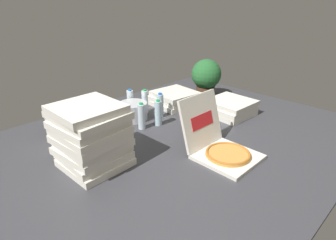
{
  "coord_description": "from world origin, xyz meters",
  "views": [
    {
      "loc": [
        -1.52,
        -1.43,
        1.09
      ],
      "look_at": [
        0.02,
        0.1,
        0.14
      ],
      "focal_mm": 30.08,
      "sensor_mm": 36.0,
      "label": 1
    }
  ],
  "objects_px": {
    "pizza_stack_right_mid": "(174,98)",
    "water_bottle_2": "(141,116)",
    "water_bottle_1": "(160,106)",
    "water_bottle_4": "(130,101)",
    "pizza_stack_right_far": "(230,107)",
    "open_pizza_box": "(219,144)",
    "pizza_stack_left_mid": "(81,124)",
    "water_bottle_3": "(158,113)",
    "potted_plant": "(206,76)",
    "water_bottle_0": "(145,102)",
    "pizza_stack_right_near": "(91,136)",
    "ice_bucket": "(133,111)"
  },
  "relations": [
    {
      "from": "water_bottle_0",
      "to": "open_pizza_box",
      "type": "bearing_deg",
      "value": -99.03
    },
    {
      "from": "water_bottle_2",
      "to": "water_bottle_4",
      "type": "height_order",
      "value": "same"
    },
    {
      "from": "pizza_stack_right_mid",
      "to": "water_bottle_4",
      "type": "height_order",
      "value": "water_bottle_4"
    },
    {
      "from": "water_bottle_1",
      "to": "pizza_stack_left_mid",
      "type": "bearing_deg",
      "value": 169.51
    },
    {
      "from": "open_pizza_box",
      "to": "water_bottle_4",
      "type": "relative_size",
      "value": 2.17
    },
    {
      "from": "pizza_stack_right_far",
      "to": "water_bottle_0",
      "type": "relative_size",
      "value": 1.78
    },
    {
      "from": "pizza_stack_right_mid",
      "to": "pizza_stack_right_far",
      "type": "distance_m",
      "value": 0.62
    },
    {
      "from": "pizza_stack_left_mid",
      "to": "water_bottle_4",
      "type": "bearing_deg",
      "value": 13.97
    },
    {
      "from": "pizza_stack_right_mid",
      "to": "water_bottle_2",
      "type": "xyz_separation_m",
      "value": [
        -0.65,
        -0.22,
        0.04
      ]
    },
    {
      "from": "pizza_stack_right_far",
      "to": "water_bottle_2",
      "type": "relative_size",
      "value": 1.78
    },
    {
      "from": "pizza_stack_right_mid",
      "to": "potted_plant",
      "type": "height_order",
      "value": "potted_plant"
    },
    {
      "from": "open_pizza_box",
      "to": "water_bottle_0",
      "type": "xyz_separation_m",
      "value": [
        0.16,
        1.03,
        0.03
      ]
    },
    {
      "from": "pizza_stack_left_mid",
      "to": "water_bottle_4",
      "type": "relative_size",
      "value": 1.84
    },
    {
      "from": "water_bottle_0",
      "to": "pizza_stack_right_near",
      "type": "bearing_deg",
      "value": -151.22
    },
    {
      "from": "ice_bucket",
      "to": "water_bottle_3",
      "type": "xyz_separation_m",
      "value": [
        0.08,
        -0.26,
        0.03
      ]
    },
    {
      "from": "pizza_stack_left_mid",
      "to": "ice_bucket",
      "type": "bearing_deg",
      "value": -0.46
    },
    {
      "from": "water_bottle_1",
      "to": "pizza_stack_right_mid",
      "type": "bearing_deg",
      "value": 22.51
    },
    {
      "from": "pizza_stack_right_mid",
      "to": "pizza_stack_right_far",
      "type": "bearing_deg",
      "value": -72.04
    },
    {
      "from": "water_bottle_3",
      "to": "pizza_stack_right_near",
      "type": "bearing_deg",
      "value": -167.38
    },
    {
      "from": "pizza_stack_left_mid",
      "to": "water_bottle_3",
      "type": "xyz_separation_m",
      "value": [
        0.63,
        -0.27,
        -0.01
      ]
    },
    {
      "from": "water_bottle_0",
      "to": "water_bottle_2",
      "type": "height_order",
      "value": "same"
    },
    {
      "from": "water_bottle_0",
      "to": "pizza_stack_right_mid",
      "type": "bearing_deg",
      "value": -7.78
    },
    {
      "from": "pizza_stack_left_mid",
      "to": "water_bottle_1",
      "type": "bearing_deg",
      "value": -10.49
    },
    {
      "from": "pizza_stack_right_far",
      "to": "open_pizza_box",
      "type": "bearing_deg",
      "value": -151.78
    },
    {
      "from": "open_pizza_box",
      "to": "water_bottle_2",
      "type": "distance_m",
      "value": 0.77
    },
    {
      "from": "water_bottle_1",
      "to": "water_bottle_3",
      "type": "distance_m",
      "value": 0.19
    },
    {
      "from": "potted_plant",
      "to": "pizza_stack_left_mid",
      "type": "bearing_deg",
      "value": 177.3
    },
    {
      "from": "pizza_stack_left_mid",
      "to": "water_bottle_1",
      "type": "height_order",
      "value": "pizza_stack_left_mid"
    },
    {
      "from": "ice_bucket",
      "to": "water_bottle_0",
      "type": "distance_m",
      "value": 0.2
    },
    {
      "from": "pizza_stack_right_mid",
      "to": "water_bottle_1",
      "type": "distance_m",
      "value": 0.37
    },
    {
      "from": "pizza_stack_right_mid",
      "to": "water_bottle_3",
      "type": "height_order",
      "value": "water_bottle_3"
    },
    {
      "from": "water_bottle_1",
      "to": "water_bottle_4",
      "type": "bearing_deg",
      "value": 113.43
    },
    {
      "from": "water_bottle_0",
      "to": "pizza_stack_left_mid",
      "type": "bearing_deg",
      "value": -176.26
    },
    {
      "from": "water_bottle_0",
      "to": "water_bottle_3",
      "type": "height_order",
      "value": "same"
    },
    {
      "from": "pizza_stack_left_mid",
      "to": "pizza_stack_right_far",
      "type": "bearing_deg",
      "value": -24.47
    },
    {
      "from": "water_bottle_1",
      "to": "water_bottle_4",
      "type": "distance_m",
      "value": 0.33
    },
    {
      "from": "pizza_stack_right_far",
      "to": "water_bottle_4",
      "type": "height_order",
      "value": "water_bottle_4"
    },
    {
      "from": "ice_bucket",
      "to": "water_bottle_4",
      "type": "relative_size",
      "value": 1.1
    },
    {
      "from": "pizza_stack_right_mid",
      "to": "water_bottle_3",
      "type": "relative_size",
      "value": 1.86
    },
    {
      "from": "potted_plant",
      "to": "pizza_stack_right_mid",
      "type": "bearing_deg",
      "value": 171.18
    },
    {
      "from": "open_pizza_box",
      "to": "water_bottle_0",
      "type": "distance_m",
      "value": 1.05
    },
    {
      "from": "open_pizza_box",
      "to": "ice_bucket",
      "type": "distance_m",
      "value": 0.98
    },
    {
      "from": "potted_plant",
      "to": "pizza_stack_right_far",
      "type": "bearing_deg",
      "value": -117.61
    },
    {
      "from": "pizza_stack_left_mid",
      "to": "potted_plant",
      "type": "xyz_separation_m",
      "value": [
        1.58,
        -0.07,
        0.12
      ]
    },
    {
      "from": "ice_bucket",
      "to": "water_bottle_0",
      "type": "relative_size",
      "value": 1.1
    },
    {
      "from": "pizza_stack_right_mid",
      "to": "water_bottle_3",
      "type": "xyz_separation_m",
      "value": [
        -0.49,
        -0.27,
        0.04
      ]
    },
    {
      "from": "open_pizza_box",
      "to": "pizza_stack_right_far",
      "type": "bearing_deg",
      "value": 28.22
    },
    {
      "from": "water_bottle_1",
      "to": "water_bottle_2",
      "type": "height_order",
      "value": "same"
    },
    {
      "from": "pizza_stack_right_near",
      "to": "pizza_stack_right_far",
      "type": "bearing_deg",
      "value": -5.85
    },
    {
      "from": "pizza_stack_right_mid",
      "to": "water_bottle_3",
      "type": "distance_m",
      "value": 0.56
    }
  ]
}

